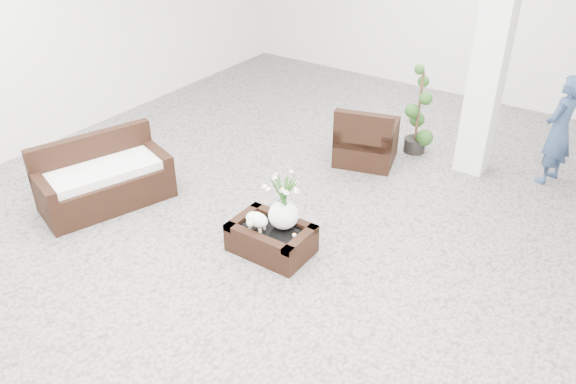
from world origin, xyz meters
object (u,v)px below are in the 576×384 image
Objects in this scene: armchair at (367,133)px; coffee_table at (271,239)px; topiary at (419,110)px; loveseat at (103,174)px.

coffee_table is at bearing 77.71° from armchair.
topiary reaches higher than coffee_table.
topiary is at bearing 84.49° from coffee_table.
coffee_table is 0.67× the size of topiary.
armchair is 3.67m from loveseat.
coffee_table is 1.03× the size of armchair.
armchair is at bearing 93.59° from coffee_table.
loveseat is at bearing 37.59° from armchair.
armchair reaches higher than coffee_table.
armchair is 0.86m from topiary.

